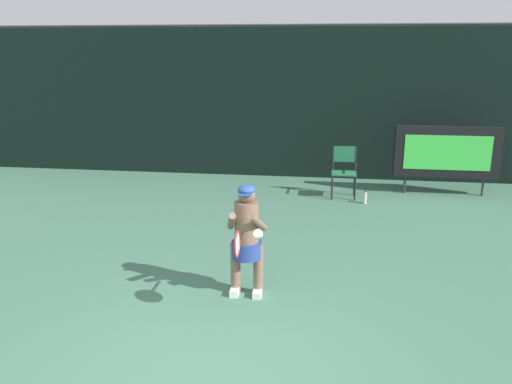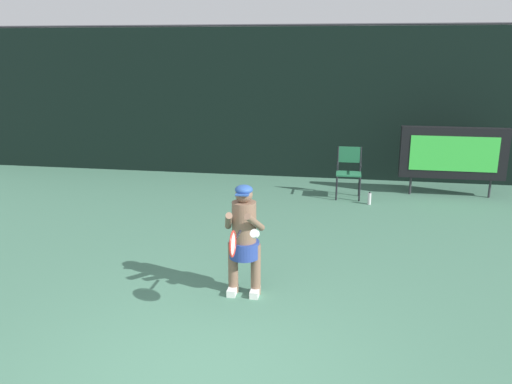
{
  "view_description": "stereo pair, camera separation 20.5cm",
  "coord_description": "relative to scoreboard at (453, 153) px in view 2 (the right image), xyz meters",
  "views": [
    {
      "loc": [
        1.12,
        -4.25,
        3.13
      ],
      "look_at": [
        0.07,
        3.15,
        1.05
      ],
      "focal_mm": 36.62,
      "sensor_mm": 36.0,
      "label": 1
    },
    {
      "loc": [
        1.32,
        -4.22,
        3.13
      ],
      "look_at": [
        0.07,
        3.15,
        1.05
      ],
      "focal_mm": 36.62,
      "sensor_mm": 36.0,
      "label": 2
    }
  ],
  "objects": [
    {
      "name": "backdrop_screen",
      "position": [
        -3.64,
        1.23,
        0.86
      ],
      "size": [
        18.0,
        0.12,
        3.66
      ],
      "color": "black",
      "rests_on": "ground"
    },
    {
      "name": "scoreboard",
      "position": [
        0.0,
        0.0,
        0.0
      ],
      "size": [
        2.2,
        0.21,
        1.5
      ],
      "color": "black",
      "rests_on": "ground"
    },
    {
      "name": "umpire_chair",
      "position": [
        -2.18,
        -0.48,
        -0.33
      ],
      "size": [
        0.52,
        0.44,
        1.08
      ],
      "color": "black",
      "rests_on": "ground"
    },
    {
      "name": "water_bottle",
      "position": [
        -1.74,
        -0.94,
        -0.82
      ],
      "size": [
        0.07,
        0.07,
        0.27
      ],
      "color": "silver",
      "rests_on": "ground"
    },
    {
      "name": "tennis_player",
      "position": [
        -3.52,
        -5.33,
        -0.15
      ],
      "size": [
        0.53,
        0.61,
        1.47
      ],
      "color": "white",
      "rests_on": "ground"
    },
    {
      "name": "tennis_racket",
      "position": [
        -3.52,
        -6.0,
        0.01
      ],
      "size": [
        0.03,
        0.6,
        0.31
      ],
      "rotation": [
        0.0,
        0.0,
        -0.21
      ],
      "color": "black"
    }
  ]
}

